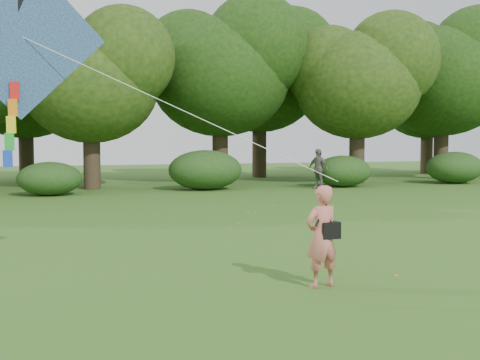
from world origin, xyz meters
name	(u,v)px	position (x,y,z in m)	size (l,w,h in m)	color
ground	(319,272)	(0.00, 0.00, 0.00)	(100.00, 100.00, 0.00)	#265114
man_kite_flyer	(322,236)	(-0.44, -0.96, 0.80)	(0.58, 0.38, 1.59)	#C8685E
bystander_right	(318,169)	(8.32, 16.77, 0.97)	(1.13, 0.47, 1.93)	slate
crossbody_bag	(329,230)	(-0.33, -0.99, 0.90)	(0.43, 0.20, 0.67)	black
flying_kite	(21,39)	(-4.79, 0.51, 3.82)	(5.88, 1.78, 3.49)	#263AA5
tree_line	(156,79)	(1.67, 22.88, 5.60)	(54.70, 15.30, 9.48)	#3A2D1E
shrub_band	(127,173)	(-0.72, 17.60, 0.86)	(39.15, 3.22, 1.88)	#264919
fallen_leaves	(341,231)	(2.66, 4.12, 0.01)	(5.62, 13.98, 0.01)	olive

